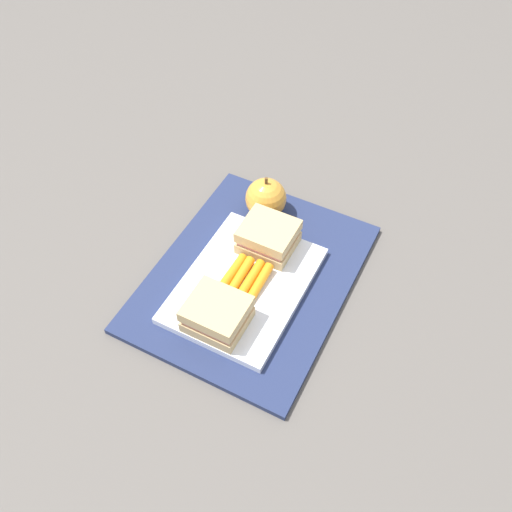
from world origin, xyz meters
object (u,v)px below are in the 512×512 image
sandwich_half_left (217,314)px  carrot_sticks_bundle (244,279)px  apple (266,198)px  food_tray (244,285)px  sandwich_half_right (268,237)px

sandwich_half_left → carrot_sticks_bundle: sandwich_half_left is taller
carrot_sticks_bundle → apple: (0.15, 0.04, 0.01)m
food_tray → sandwich_half_right: (0.08, 0.00, 0.03)m
carrot_sticks_bundle → apple: size_ratio=1.01×
sandwich_half_right → carrot_sticks_bundle: 0.08m
food_tray → carrot_sticks_bundle: (0.00, -0.00, 0.01)m
food_tray → carrot_sticks_bundle: 0.01m
food_tray → carrot_sticks_bundle: carrot_sticks_bundle is taller
sandwich_half_left → sandwich_half_right: size_ratio=1.00×
food_tray → sandwich_half_left: size_ratio=2.88×
food_tray → sandwich_half_left: 0.08m
sandwich_half_right → carrot_sticks_bundle: bearing=-179.7°
apple → sandwich_half_left: bearing=-170.0°
food_tray → sandwich_half_left: sandwich_half_left is taller
sandwich_half_left → apple: (0.23, 0.04, -0.00)m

